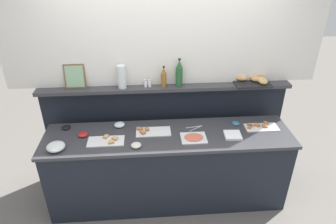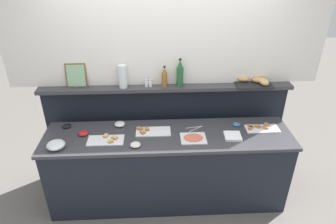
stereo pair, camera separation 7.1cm
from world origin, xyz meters
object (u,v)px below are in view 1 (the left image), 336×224
object	(u,v)px
condiment_bowl_dark	(66,127)
water_carafe	(122,77)
glass_bowl_large	(56,147)
glass_bowl_medium	(119,125)
sandwich_platter_front	(151,131)
cold_cuts_platter	(194,138)
vinegar_bottle_amber	(164,78)
salt_shaker	(146,83)
sandwich_platter_rear	(107,141)
pepper_shaker	(150,83)
sandwich_platter_side	(260,127)
serving_tongs	(195,128)
condiment_bowl_teal	(236,123)
wine_bottle_green	(179,74)
napkin_stack	(233,135)
framed_picture	(75,76)
condiment_bowl_red	(136,145)
condiment_bowl_cream	(83,134)
bread_basket	(254,80)

from	to	relation	value
condiment_bowl_dark	water_carafe	world-z (taller)	water_carafe
glass_bowl_large	glass_bowl_medium	xyz separation A→B (m)	(0.59, 0.38, -0.01)
sandwich_platter_front	cold_cuts_platter	world-z (taller)	sandwich_platter_front
cold_cuts_platter	condiment_bowl_dark	xyz separation A→B (m)	(-1.35, 0.29, 0.01)
glass_bowl_medium	vinegar_bottle_amber	xyz separation A→B (m)	(0.50, 0.21, 0.45)
sandwich_platter_front	salt_shaker	bearing A→B (deg)	96.79
sandwich_platter_front	water_carafe	bearing A→B (deg)	130.19
sandwich_platter_rear	pepper_shaker	world-z (taller)	pepper_shaker
sandwich_platter_side	serving_tongs	xyz separation A→B (m)	(-0.71, 0.04, -0.01)
glass_bowl_medium	vinegar_bottle_amber	world-z (taller)	vinegar_bottle_amber
condiment_bowl_teal	water_carafe	bearing A→B (deg)	167.77
glass_bowl_medium	sandwich_platter_rear	bearing A→B (deg)	-111.44
glass_bowl_large	sandwich_platter_rear	bearing A→B (deg)	11.82
serving_tongs	wine_bottle_green	bearing A→B (deg)	116.29
salt_shaker	condiment_bowl_teal	bearing A→B (deg)	-15.26
condiment_bowl_dark	salt_shaker	xyz separation A→B (m)	(0.87, 0.21, 0.39)
napkin_stack	cold_cuts_platter	bearing A→B (deg)	-178.61
cold_cuts_platter	glass_bowl_medium	world-z (taller)	glass_bowl_medium
framed_picture	sandwich_platter_side	bearing A→B (deg)	-11.06
glass_bowl_large	glass_bowl_medium	size ratio (longest dim) A/B	1.56
vinegar_bottle_amber	framed_picture	bearing A→B (deg)	177.57
glass_bowl_medium	vinegar_bottle_amber	bearing A→B (deg)	22.47
condiment_bowl_teal	wine_bottle_green	xyz separation A→B (m)	(-0.61, 0.27, 0.50)
cold_cuts_platter	napkin_stack	bearing A→B (deg)	1.39
vinegar_bottle_amber	pepper_shaker	size ratio (longest dim) A/B	2.71
napkin_stack	salt_shaker	distance (m)	1.09
sandwich_platter_side	condiment_bowl_red	distance (m)	1.36
water_carafe	sandwich_platter_rear	bearing A→B (deg)	-107.86
framed_picture	condiment_bowl_cream	bearing A→B (deg)	-77.68
sandwich_platter_rear	pepper_shaker	distance (m)	0.78
condiment_bowl_cream	bread_basket	xyz separation A→B (m)	(1.89, 0.38, 0.39)
serving_tongs	pepper_shaker	distance (m)	0.69
condiment_bowl_cream	serving_tongs	world-z (taller)	condiment_bowl_cream
condiment_bowl_teal	salt_shaker	world-z (taller)	salt_shaker
sandwich_platter_side	cold_cuts_platter	world-z (taller)	sandwich_platter_side
napkin_stack	pepper_shaker	bearing A→B (deg)	149.64
condiment_bowl_teal	condiment_bowl_cream	distance (m)	1.65
vinegar_bottle_amber	framed_picture	world-z (taller)	framed_picture
cold_cuts_platter	sandwich_platter_rear	bearing A→B (deg)	179.17
serving_tongs	bread_basket	world-z (taller)	bread_basket
sandwich_platter_rear	serving_tongs	world-z (taller)	sandwich_platter_rear
pepper_shaker	condiment_bowl_red	bearing A→B (deg)	-104.73
pepper_shaker	wine_bottle_green	bearing A→B (deg)	-0.17
condiment_bowl_teal	napkin_stack	distance (m)	0.24
wine_bottle_green	water_carafe	bearing A→B (deg)	179.91
cold_cuts_platter	serving_tongs	world-z (taller)	cold_cuts_platter
cold_cuts_platter	framed_picture	size ratio (longest dim) A/B	0.98
condiment_bowl_teal	salt_shaker	distance (m)	1.09
glass_bowl_medium	bread_basket	xyz separation A→B (m)	(1.52, 0.22, 0.38)
sandwich_platter_side	water_carafe	distance (m)	1.59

